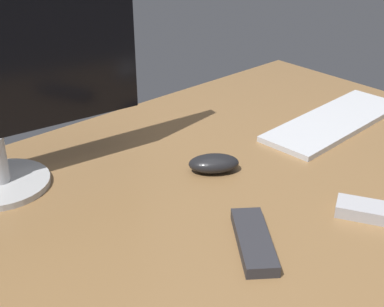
{
  "coord_description": "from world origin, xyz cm",
  "views": [
    {
      "loc": [
        -62.66,
        -64.3,
        54.8
      ],
      "look_at": [
        -2.99,
        2.7,
        8.0
      ],
      "focal_mm": 49.42,
      "sensor_mm": 36.0,
      "label": 1
    }
  ],
  "objects": [
    {
      "name": "keyboard",
      "position": [
        40.98,
        -0.12,
        2.64
      ],
      "size": [
        42.91,
        15.82,
        1.29
      ],
      "primitive_type": "cube",
      "rotation": [
        0.0,
        0.0,
        0.05
      ],
      "color": "silver",
      "rests_on": "desk"
    },
    {
      "name": "desk",
      "position": [
        0.0,
        0.0,
        1.0
      ],
      "size": [
        140.0,
        84.0,
        2.0
      ],
      "primitive_type": "cube",
      "color": "olive",
      "rests_on": "ground"
    },
    {
      "name": "tv_remote",
      "position": [
        -9.37,
        -19.44,
        2.98
      ],
      "size": [
        13.94,
        16.02,
        1.97
      ],
      "primitive_type": "cube",
      "rotation": [
        0.0,
        0.0,
        0.92
      ],
      "color": "#2D2D33",
      "rests_on": "desk"
    },
    {
      "name": "computer_mouse",
      "position": [
        2.84,
        2.62,
        3.77
      ],
      "size": [
        11.71,
        10.69,
        3.53
      ],
      "primitive_type": "ellipsoid",
      "rotation": [
        0.0,
        0.0,
        -0.62
      ],
      "color": "black",
      "rests_on": "desk"
    }
  ]
}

